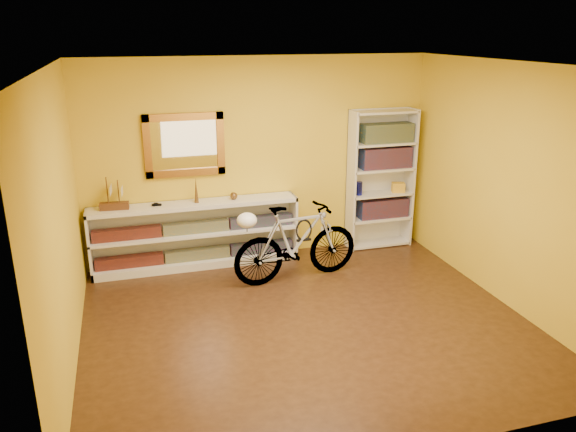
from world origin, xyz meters
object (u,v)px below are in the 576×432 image
object	(u,v)px
bookcase	(381,180)
bicycle	(297,242)
console_unit	(196,235)
helmet	(247,220)

from	to	relation	value
bookcase	bicycle	distance (m)	1.70
bookcase	console_unit	bearing A→B (deg)	-179.44
bookcase	bicycle	xyz separation A→B (m)	(-1.44, -0.77, -0.47)
console_unit	bicycle	size ratio (longest dim) A/B	1.60
console_unit	helmet	size ratio (longest dim) A/B	11.08
console_unit	bicycle	world-z (taller)	bicycle
bicycle	helmet	xyz separation A→B (m)	(-0.62, -0.07, 0.36)
bicycle	helmet	size ratio (longest dim) A/B	6.91
bookcase	bicycle	size ratio (longest dim) A/B	1.17
console_unit	helmet	world-z (taller)	helmet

